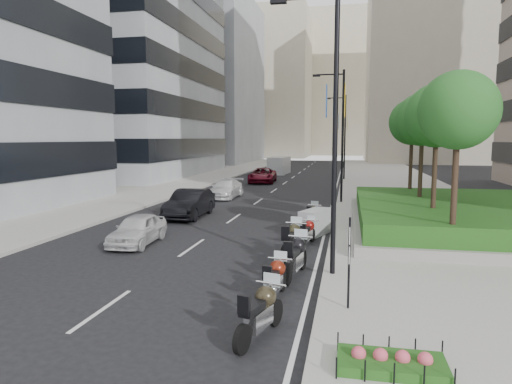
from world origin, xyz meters
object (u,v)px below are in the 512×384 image
(car_b, at_px, (190,204))
(car_c, at_px, (226,189))
(parking_sign, at_px, (349,258))
(motorcycle_0, at_px, (261,312))
(motorcycle_1, at_px, (275,279))
(lamp_post_0, at_px, (330,119))
(car_d, at_px, (262,175))
(motorcycle_6, at_px, (312,216))
(motorcycle_4, at_px, (308,232))
(lamp_post_2, at_px, (343,133))
(car_a, at_px, (138,229))
(motorcycle_3, at_px, (292,240))
(lamp_post_1, at_px, (340,129))
(motorcycle_5, at_px, (315,222))
(motorcycle_2, at_px, (296,257))
(delivery_van, at_px, (279,166))

(car_b, relative_size, car_c, 1.02)
(parking_sign, xyz_separation_m, motorcycle_0, (-1.92, -1.83, -0.85))
(motorcycle_1, distance_m, car_b, 13.96)
(lamp_post_0, bearing_deg, car_c, 114.48)
(car_b, bearing_deg, car_d, 88.48)
(motorcycle_6, xyz_separation_m, car_c, (-7.30, 10.07, 0.11))
(motorcycle_1, relative_size, motorcycle_4, 1.06)
(lamp_post_2, xyz_separation_m, motorcycle_1, (-1.34, -37.31, -4.50))
(lamp_post_2, height_order, car_b, lamp_post_2)
(motorcycle_4, relative_size, car_a, 0.53)
(motorcycle_0, bearing_deg, motorcycle_3, 16.99)
(lamp_post_2, xyz_separation_m, motorcycle_3, (-1.43, -32.74, -4.40))
(car_c, bearing_deg, lamp_post_0, -63.82)
(lamp_post_2, bearing_deg, lamp_post_1, -90.00)
(motorcycle_3, xyz_separation_m, car_d, (-6.49, 28.49, 0.09))
(motorcycle_5, bearing_deg, parking_sign, -150.48)
(lamp_post_0, height_order, parking_sign, lamp_post_0)
(motorcycle_3, relative_size, motorcycle_5, 1.16)
(car_c, xyz_separation_m, car_d, (0.54, 12.19, 0.07))
(lamp_post_2, bearing_deg, motorcycle_2, -91.66)
(lamp_post_1, relative_size, lamp_post_2, 1.00)
(delivery_van, bearing_deg, motorcycle_0, -77.26)
(motorcycle_2, relative_size, motorcycle_5, 1.15)
(lamp_post_0, xyz_separation_m, motorcycle_4, (-1.02, 4.43, -4.53))
(motorcycle_1, xyz_separation_m, car_d, (-6.58, 33.07, 0.18))
(motorcycle_3, height_order, motorcycle_5, motorcycle_3)
(motorcycle_2, xyz_separation_m, motorcycle_3, (-0.41, 2.36, 0.00))
(lamp_post_0, xyz_separation_m, lamp_post_2, (0.00, 35.00, 0.00))
(motorcycle_0, relative_size, motorcycle_6, 1.05)
(lamp_post_2, relative_size, parking_sign, 3.60)
(motorcycle_2, bearing_deg, car_a, 74.50)
(motorcycle_3, height_order, car_d, car_d)
(motorcycle_3, bearing_deg, delivery_van, 18.20)
(motorcycle_4, distance_m, motorcycle_6, 4.08)
(lamp_post_2, height_order, motorcycle_6, lamp_post_2)
(motorcycle_2, relative_size, car_a, 0.65)
(motorcycle_2, xyz_separation_m, car_d, (-6.90, 30.85, 0.09))
(lamp_post_0, xyz_separation_m, motorcycle_6, (-1.15, 8.50, -4.50))
(motorcycle_5, xyz_separation_m, car_b, (-7.32, 3.44, 0.19))
(motorcycle_2, bearing_deg, motorcycle_0, -174.01)
(parking_sign, relative_size, motorcycle_4, 1.25)
(parking_sign, xyz_separation_m, motorcycle_3, (-2.09, 5.26, -0.79))
(delivery_van, bearing_deg, car_d, -84.93)
(parking_sign, xyz_separation_m, car_b, (-8.84, 12.85, -0.67))
(lamp_post_2, distance_m, car_b, 26.79)
(motorcycle_6, bearing_deg, lamp_post_1, 0.51)
(lamp_post_1, xyz_separation_m, motorcycle_3, (-1.43, -14.74, -4.40))
(motorcycle_1, xyz_separation_m, car_a, (-6.75, 5.43, 0.07))
(motorcycle_2, relative_size, delivery_van, 0.47)
(motorcycle_4, xyz_separation_m, car_a, (-7.06, -1.31, 0.10))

